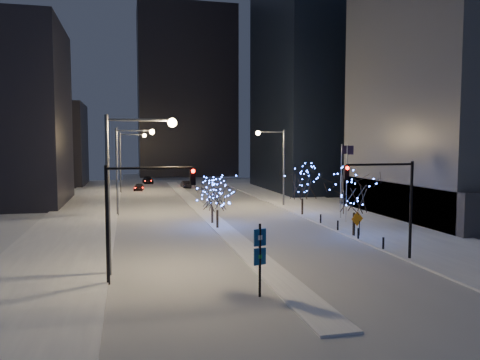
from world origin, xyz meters
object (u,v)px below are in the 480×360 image
object	(u,v)px
car_far	(148,180)
construction_sign	(357,221)
wayfinding_sign	(260,252)
street_lamp_w_near	(125,172)
holiday_tree_plaza_near	(354,192)
holiday_tree_median_near	(217,195)
holiday_tree_plaza_far	(303,183)
traffic_signal_east	(391,194)
street_lamp_east	(277,157)
street_lamp_w_mid	(126,159)
car_near	(139,187)
traffic_signal_west	(134,203)
holiday_tree_median_far	(212,194)
car_mid	(186,184)
street_lamp_w_far	(127,154)

from	to	relation	value
car_far	construction_sign	world-z (taller)	construction_sign
wayfinding_sign	street_lamp_w_near	bearing A→B (deg)	124.32
street_lamp_w_near	holiday_tree_plaza_near	xyz separation A→B (m)	(19.44, 7.43, -2.55)
holiday_tree_median_near	holiday_tree_plaza_far	size ratio (longest dim) A/B	0.86
traffic_signal_east	holiday_tree_median_near	bearing A→B (deg)	122.29
street_lamp_east	street_lamp_w_mid	bearing A→B (deg)	-171.04
car_near	street_lamp_w_mid	bearing A→B (deg)	-86.84
street_lamp_w_near	holiday_tree_plaza_far	bearing A→B (deg)	45.70
holiday_tree_plaza_near	street_lamp_w_near	bearing A→B (deg)	-159.09
traffic_signal_west	car_far	distance (m)	69.72
car_far	holiday_tree_plaza_near	world-z (taller)	holiday_tree_plaza_near
traffic_signal_west	wayfinding_sign	bearing A→B (deg)	-33.04
street_lamp_w_mid	wayfinding_sign	size ratio (longest dim) A/B	2.50
traffic_signal_east	holiday_tree_plaza_near	size ratio (longest dim) A/B	1.18
car_far	wayfinding_sign	xyz separation A→B (m)	(2.86, -73.69, 1.79)
street_lamp_east	car_near	distance (m)	30.89
holiday_tree_median_far	holiday_tree_plaza_near	bearing A→B (deg)	-40.18
street_lamp_east	car_far	bearing A→B (deg)	110.72
traffic_signal_west	car_near	distance (m)	55.25
street_lamp_w_near	traffic_signal_west	xyz separation A→B (m)	(0.50, -2.00, -1.74)
street_lamp_w_near	holiday_tree_median_near	xyz separation A→B (m)	(8.44, 13.93, -3.21)
traffic_signal_west	car_mid	distance (m)	58.99
street_lamp_east	holiday_tree_median_near	xyz separation A→B (m)	(-10.58, -14.07, -3.16)
street_lamp_w_near	street_lamp_w_far	size ratio (longest dim) A/B	1.00
street_lamp_east	holiday_tree_plaza_near	world-z (taller)	street_lamp_east
traffic_signal_east	wayfinding_sign	xyz separation A→B (m)	(-10.94, -5.19, -2.31)
traffic_signal_east	car_mid	size ratio (longest dim) A/B	1.71
street_lamp_w_far	car_mid	distance (m)	13.42
street_lamp_w_near	wayfinding_sign	distance (m)	10.14
car_mid	traffic_signal_west	bearing A→B (deg)	77.34
holiday_tree_median_far	street_lamp_w_mid	bearing A→B (deg)	135.53
car_near	holiday_tree_plaza_far	world-z (taller)	holiday_tree_plaza_far
traffic_signal_west	holiday_tree_plaza_far	distance (m)	28.99
street_lamp_w_far	car_mid	xyz separation A→B (m)	(10.50, 5.99, -5.83)
street_lamp_w_near	street_lamp_w_mid	xyz separation A→B (m)	(0.00, 25.00, 0.00)
street_lamp_w_far	wayfinding_sign	bearing A→B (deg)	-82.96
holiday_tree_plaza_far	holiday_tree_median_near	bearing A→B (deg)	-151.45
car_mid	holiday_tree_plaza_far	xyz separation A→B (m)	(8.94, -36.07, 3.03)
street_lamp_w_near	holiday_tree_plaza_far	distance (m)	27.97
traffic_signal_west	traffic_signal_east	size ratio (longest dim) A/B	1.00
street_lamp_east	construction_sign	xyz separation A→B (m)	(0.65, -20.73, -5.02)
street_lamp_w_mid	traffic_signal_east	xyz separation A→B (m)	(17.88, -26.00, -1.74)
street_lamp_w_mid	traffic_signal_west	xyz separation A→B (m)	(0.50, -27.00, -1.74)
car_near	holiday_tree_median_far	distance (m)	37.01
street_lamp_east	wayfinding_sign	distance (m)	36.48
street_lamp_w_far	traffic_signal_east	size ratio (longest dim) A/B	1.43
holiday_tree_median_near	car_near	bearing A→B (deg)	99.43
holiday_tree_median_near	holiday_tree_plaza_far	world-z (taller)	holiday_tree_plaza_far
street_lamp_w_near	traffic_signal_east	world-z (taller)	street_lamp_w_near
car_mid	holiday_tree_median_near	xyz separation A→B (m)	(-2.06, -42.06, 2.61)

